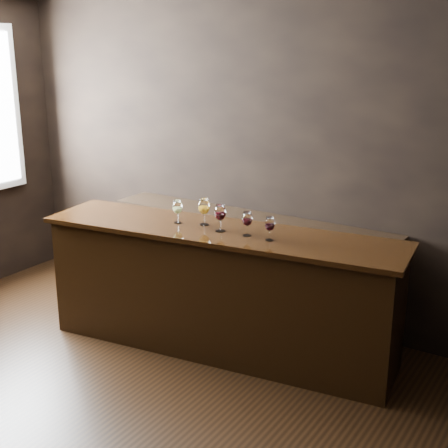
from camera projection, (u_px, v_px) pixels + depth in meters
The scene contains 10 objects.
ground at pixel (68, 426), 4.05m from camera, with size 5.00×5.00×0.00m, color black.
room_shell at pixel (33, 144), 3.74m from camera, with size 5.02×4.52×2.81m.
bar_counter at pixel (220, 293), 4.93m from camera, with size 2.78×0.60×0.97m, color black.
bar_top at pixel (220, 232), 4.78m from camera, with size 2.87×0.67×0.04m, color black.
back_bar_shelf at pixel (248, 268), 5.47m from camera, with size 2.64×0.40×0.95m, color black.
glass_white at pixel (178, 208), 4.91m from camera, with size 0.08×0.08×0.19m.
glass_amber at pixel (204, 207), 4.86m from camera, with size 0.09×0.09×0.21m.
glass_red_a at pixel (220, 213), 4.70m from camera, with size 0.09×0.09×0.21m.
glass_red_b at pixel (247, 219), 4.60m from camera, with size 0.08×0.08×0.19m.
glass_red_c at pixel (270, 224), 4.49m from camera, with size 0.08×0.08×0.18m.
Camera 1 is at (2.74, -2.40, 2.43)m, focal length 50.00 mm.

